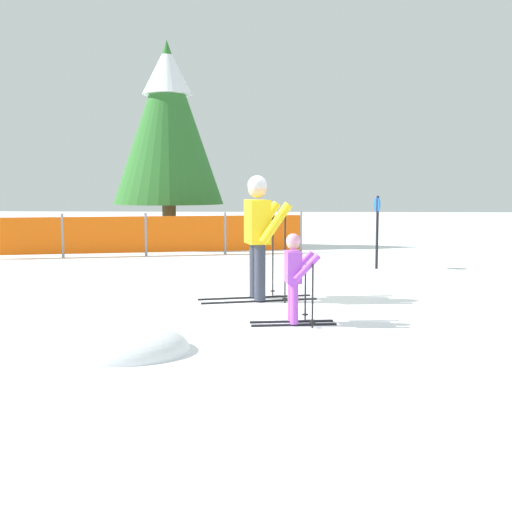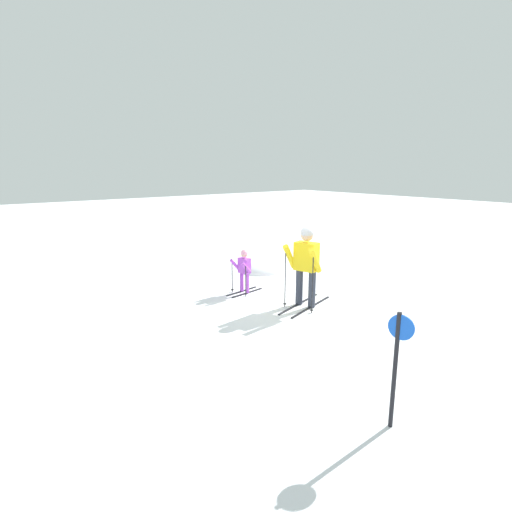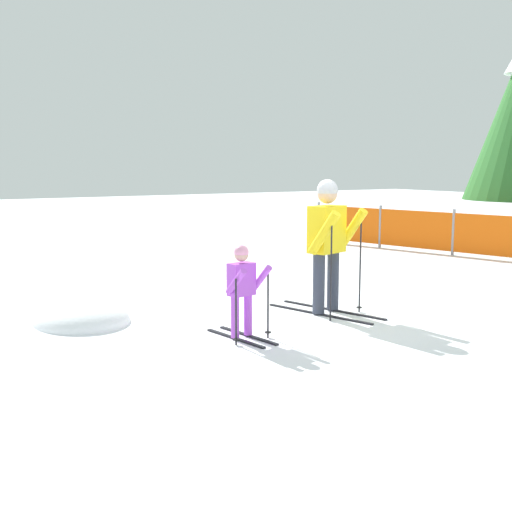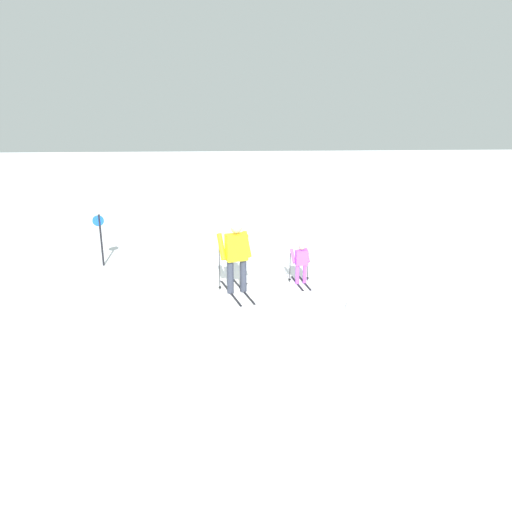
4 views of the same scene
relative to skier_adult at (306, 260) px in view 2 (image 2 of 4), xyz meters
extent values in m
plane|color=white|center=(0.18, -0.11, -0.99)|extent=(60.00, 60.00, 0.00)
cube|color=black|center=(-0.06, 0.14, -0.98)|extent=(1.53, 0.47, 0.02)
cube|color=black|center=(0.02, -0.15, -0.98)|extent=(1.53, 0.47, 0.02)
cylinder|color=#333847|center=(-0.06, 0.14, -0.60)|extent=(0.15, 0.15, 0.75)
cylinder|color=#333847|center=(0.02, -0.15, -0.60)|extent=(0.15, 0.15, 0.75)
cube|color=yellow|center=(-0.02, -0.01, 0.07)|extent=(0.38, 0.52, 0.58)
cylinder|color=yellow|center=(0.07, 0.32, 0.06)|extent=(0.46, 0.23, 0.55)
cylinder|color=yellow|center=(0.23, -0.24, 0.06)|extent=(0.46, 0.23, 0.55)
sphere|color=#D8AD8C|center=(-0.02, -0.01, 0.51)|extent=(0.25, 0.25, 0.25)
sphere|color=silver|center=(-0.02, -0.01, 0.55)|extent=(0.26, 0.26, 0.26)
cylinder|color=black|center=(0.18, 0.38, -0.41)|extent=(0.02, 0.02, 1.16)
cylinder|color=black|center=(0.18, 0.38, -0.93)|extent=(0.07, 0.07, 0.01)
cylinder|color=black|center=(0.35, -0.22, -0.41)|extent=(0.02, 0.02, 1.16)
cylinder|color=black|center=(0.35, -0.22, -0.93)|extent=(0.07, 0.07, 0.01)
cube|color=black|center=(0.43, -1.42, -0.98)|extent=(0.94, 0.19, 0.02)
cube|color=black|center=(0.46, -1.59, -0.98)|extent=(0.94, 0.19, 0.02)
cylinder|color=#B24CD8|center=(0.43, -1.42, -0.75)|extent=(0.09, 0.09, 0.45)
cylinder|color=#B24CD8|center=(0.46, -1.59, -0.75)|extent=(0.09, 0.09, 0.45)
cube|color=#B24CD8|center=(0.45, -1.51, -0.35)|extent=(0.20, 0.30, 0.35)
cylinder|color=#B24CD8|center=(0.54, -1.32, -0.34)|extent=(0.31, 0.11, 0.31)
cylinder|color=#B24CD8|center=(0.60, -1.66, -0.34)|extent=(0.31, 0.11, 0.31)
sphere|color=#D8AD8C|center=(0.45, -1.51, -0.08)|extent=(0.15, 0.15, 0.15)
sphere|color=pink|center=(0.45, -1.51, -0.06)|extent=(0.16, 0.16, 0.16)
cylinder|color=black|center=(0.59, -1.26, -0.64)|extent=(0.02, 0.02, 0.70)
cylinder|color=black|center=(0.59, -1.26, -0.93)|extent=(0.07, 0.07, 0.01)
cylinder|color=black|center=(0.66, -1.70, -0.64)|extent=(0.02, 0.02, 0.70)
cylinder|color=black|center=(0.66, -1.70, -0.93)|extent=(0.07, 0.07, 0.01)
cylinder|color=black|center=(2.04, 3.41, -0.32)|extent=(0.05, 0.05, 1.35)
cylinder|color=blue|center=(2.03, 3.44, 0.20)|extent=(0.08, 0.28, 0.28)
ellipsoid|color=white|center=(-1.17, -2.76, -0.99)|extent=(1.31, 1.11, 0.52)
camera|label=1|loc=(0.38, -8.52, 0.53)|focal=45.00mm
camera|label=2|loc=(5.65, 5.59, 1.85)|focal=28.00mm
camera|label=3|loc=(6.23, -4.90, 0.86)|focal=45.00mm
camera|label=4|loc=(-10.38, 0.14, 3.18)|focal=35.00mm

